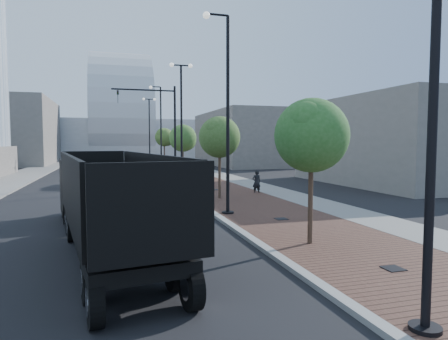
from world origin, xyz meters
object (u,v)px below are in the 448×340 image
object	(u,v)px
dump_truck	(98,201)
white_sedan	(140,181)
pedestrian	(257,182)
dark_car_mid	(87,177)

from	to	relation	value
dump_truck	white_sedan	distance (m)	12.76
dump_truck	pedestrian	world-z (taller)	dump_truck
dump_truck	pedestrian	bearing A→B (deg)	35.49
dark_car_mid	pedestrian	size ratio (longest dim) A/B	3.33
pedestrian	dark_car_mid	bearing A→B (deg)	-40.36
pedestrian	white_sedan	bearing A→B (deg)	-27.33
pedestrian	dump_truck	bearing A→B (deg)	40.21
dark_car_mid	pedestrian	bearing A→B (deg)	-27.45
white_sedan	dark_car_mid	bearing A→B (deg)	140.89
white_sedan	dump_truck	bearing A→B (deg)	-86.47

